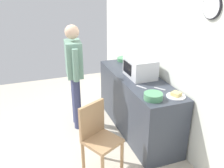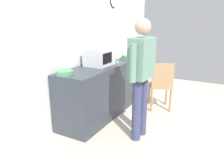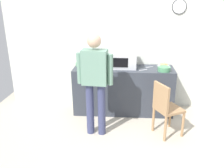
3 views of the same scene
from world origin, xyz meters
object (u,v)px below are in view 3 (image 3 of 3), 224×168
object	(u,v)px
sandwich_plate	(164,66)
salad_bowl	(164,69)
spoon_utensil	(143,70)
fork_utensil	(149,67)
person_standing	(95,78)
wooden_chair	(165,107)
cereal_bowl	(82,64)
microwave	(123,60)

from	to	relation	value
sandwich_plate	salad_bowl	size ratio (longest dim) A/B	1.02
spoon_utensil	fork_utensil	bearing A→B (deg)	57.93
sandwich_plate	spoon_utensil	xyz separation A→B (m)	(-0.43, -0.29, -0.02)
salad_bowl	person_standing	size ratio (longest dim) A/B	0.14
sandwich_plate	fork_utensil	xyz separation A→B (m)	(-0.29, -0.07, -0.02)
person_standing	wooden_chair	xyz separation A→B (m)	(1.17, 0.03, -0.49)
salad_bowl	cereal_bowl	distance (m)	1.64
salad_bowl	wooden_chair	size ratio (longest dim) A/B	0.26
fork_utensil	person_standing	world-z (taller)	person_standing
cereal_bowl	microwave	bearing A→B (deg)	-5.53
wooden_chair	salad_bowl	bearing A→B (deg)	86.57
sandwich_plate	wooden_chair	distance (m)	1.13
microwave	fork_utensil	xyz separation A→B (m)	(0.52, 0.06, -0.15)
microwave	salad_bowl	xyz separation A→B (m)	(0.77, -0.19, -0.11)
cereal_bowl	wooden_chair	distance (m)	1.92
fork_utensil	wooden_chair	world-z (taller)	same
microwave	spoon_utensil	bearing A→B (deg)	-22.52
person_standing	fork_utensil	bearing A→B (deg)	46.40
cereal_bowl	salad_bowl	bearing A→B (deg)	-9.37
salad_bowl	person_standing	distance (m)	1.43
spoon_utensil	person_standing	world-z (taller)	person_standing
fork_utensil	wooden_chair	size ratio (longest dim) A/B	0.18
microwave	cereal_bowl	world-z (taller)	microwave
salad_bowl	fork_utensil	world-z (taller)	salad_bowl
fork_utensil	salad_bowl	bearing A→B (deg)	-43.85
fork_utensil	spoon_utensil	bearing A→B (deg)	-122.07
cereal_bowl	fork_utensil	size ratio (longest dim) A/B	1.51
fork_utensil	person_standing	distance (m)	1.39
cereal_bowl	fork_utensil	world-z (taller)	cereal_bowl
fork_utensil	wooden_chair	distance (m)	1.08
salad_bowl	cereal_bowl	world-z (taller)	salad_bowl
spoon_utensil	wooden_chair	distance (m)	0.93
cereal_bowl	fork_utensil	distance (m)	1.37
salad_bowl	spoon_utensil	distance (m)	0.39
salad_bowl	wooden_chair	world-z (taller)	salad_bowl
sandwich_plate	person_standing	xyz separation A→B (m)	(-1.25, -1.08, 0.07)
salad_bowl	fork_utensil	size ratio (longest dim) A/B	1.43
wooden_chair	person_standing	bearing A→B (deg)	-178.49
fork_utensil	spoon_utensil	xyz separation A→B (m)	(-0.14, -0.22, 0.00)
sandwich_plate	salad_bowl	distance (m)	0.32
salad_bowl	spoon_utensil	xyz separation A→B (m)	(-0.39, 0.03, -0.04)
person_standing	salad_bowl	bearing A→B (deg)	32.19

